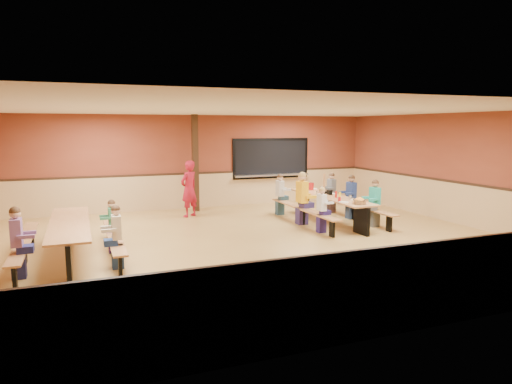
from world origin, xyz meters
name	(u,v)px	position (x,y,z in m)	size (l,w,h in m)	color
ground	(251,243)	(0.00, 0.00, 0.00)	(12.00, 12.00, 0.00)	olive
room_envelope	(251,213)	(0.00, 0.00, 0.69)	(12.04, 10.04, 3.02)	brown
kitchen_pass_through	(271,160)	(2.60, 4.96, 1.49)	(2.78, 0.28, 1.38)	black
structural_post	(195,163)	(-0.20, 4.40, 1.50)	(0.18, 0.18, 3.00)	black
cafeteria_table_main	(329,203)	(2.82, 1.37, 0.53)	(1.91, 3.70, 0.74)	#B27746
cafeteria_table_second	(70,233)	(-3.81, 0.15, 0.53)	(1.91, 3.70, 0.74)	#B27746
seated_child_white_left	(322,210)	(2.00, 0.34, 0.56)	(0.33, 0.27, 1.13)	silver
seated_adult_yellow	(302,199)	(2.00, 1.41, 0.70)	(0.46, 0.37, 1.39)	yellow
seated_child_grey_left	(280,195)	(2.00, 2.87, 0.60)	(0.37, 0.30, 1.21)	silver
seated_child_teal_right	(375,204)	(3.65, 0.45, 0.61)	(0.38, 0.31, 1.23)	teal
seated_child_navy_right	(351,197)	(3.65, 1.57, 0.62)	(0.39, 0.32, 1.25)	navy
seated_child_char_right	(331,193)	(3.65, 2.67, 0.60)	(0.37, 0.30, 1.21)	#55585F
seated_child_purple_sec	(17,243)	(-4.63, -0.83, 0.62)	(0.39, 0.32, 1.24)	#7B5083
seated_child_green_sec	(112,227)	(-2.98, 0.31, 0.55)	(0.32, 0.26, 1.10)	#2B6743
seated_child_tan_sec	(117,237)	(-2.98, -0.86, 0.59)	(0.35, 0.29, 1.18)	beige
standing_woman	(189,189)	(-0.61, 3.56, 0.83)	(0.60, 0.40, 1.65)	#A41228
punch_pitcher	(311,186)	(2.91, 2.60, 0.85)	(0.16, 0.16, 0.22)	#AF1719
chip_bowl	(359,201)	(2.79, -0.12, 0.81)	(0.32, 0.32, 0.15)	orange
napkin_dispenser	(330,192)	(2.93, 1.55, 0.80)	(0.10, 0.14, 0.13)	black
condiment_mustard	(340,195)	(2.84, 0.87, 0.82)	(0.06, 0.06, 0.17)	yellow
condiment_ketchup	(336,194)	(2.83, 1.04, 0.82)	(0.06, 0.06, 0.17)	#B2140F
table_paddle	(324,189)	(2.92, 1.84, 0.88)	(0.16, 0.16, 0.56)	black
place_settings	(330,194)	(2.82, 1.37, 0.80)	(0.65, 3.30, 0.11)	beige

